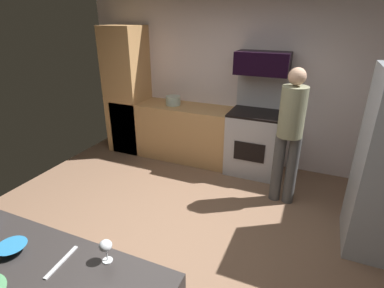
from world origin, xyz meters
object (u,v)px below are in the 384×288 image
Objects in this scene: oven_range at (255,140)px; person_cook at (290,131)px; mixing_bowl_small at (12,249)px; wine_glass_far at (106,246)px; stock_pot at (173,101)px; microwave at (263,63)px.

oven_range is 0.98m from person_cook.
wine_glass_far is (0.58, 0.17, 0.08)m from mixing_bowl_small.
wine_glass_far is (-0.21, -3.17, 0.50)m from oven_range.
wine_glass_far is 0.63× the size of stock_pot.
microwave is at bearing 86.29° from wine_glass_far.
oven_range reaches higher than stock_pot.
person_cook is at bearing 63.54° from mixing_bowl_small.
mixing_bowl_small is at bearing -163.27° from wine_glass_far.
person_cook is 9.61× the size of mixing_bowl_small.
microwave is at bearing 90.00° from oven_range.
microwave is at bearing 77.02° from mixing_bowl_small.
microwave is 1.15m from person_cook.
person_cook reaches higher than wine_glass_far.
mixing_bowl_small is at bearing -102.98° from microwave.
wine_glass_far is at bearing -69.99° from stock_pot.
oven_range is at bearing 86.18° from wine_glass_far.
stock_pot is (-1.16, 3.18, -0.04)m from wine_glass_far.
person_cook is at bearing -54.97° from microwave.
microwave reaches higher than wine_glass_far.
wine_glass_far is at bearing -106.70° from person_cook.
mixing_bowl_small is 0.61m from wine_glass_far.
mixing_bowl_small is 1.20× the size of wine_glass_far.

